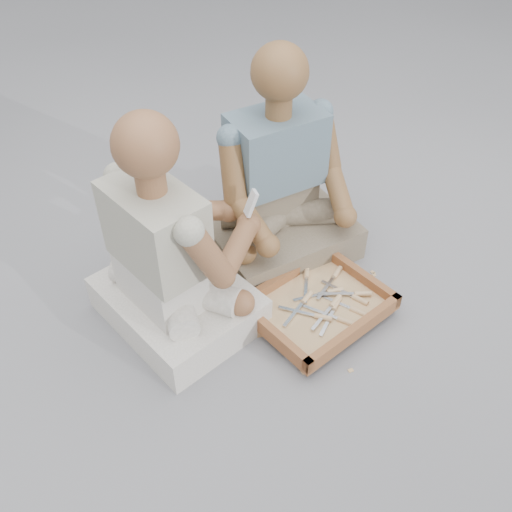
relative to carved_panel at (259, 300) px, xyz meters
name	(u,v)px	position (x,y,z in m)	size (l,w,h in m)	color
ground	(276,343)	(-0.01, -0.22, -0.02)	(60.00, 60.00, 0.00)	gray
carved_panel	(259,300)	(0.00, 0.00, 0.00)	(0.55, 0.36, 0.04)	#9B643C
tool_tray	(318,306)	(0.20, -0.15, 0.04)	(0.64, 0.57, 0.07)	brown
chisel_0	(330,292)	(0.28, -0.10, 0.05)	(0.22, 0.03, 0.02)	silver
chisel_1	(356,298)	(0.36, -0.17, 0.05)	(0.13, 0.20, 0.02)	silver
chisel_2	(335,275)	(0.34, -0.03, 0.05)	(0.19, 0.15, 0.02)	silver
chisel_3	(341,320)	(0.25, -0.26, 0.05)	(0.16, 0.18, 0.02)	silver
chisel_4	(333,304)	(0.25, -0.18, 0.06)	(0.19, 0.14, 0.02)	silver
chisel_5	(353,310)	(0.32, -0.22, 0.05)	(0.14, 0.19, 0.02)	silver
chisel_6	(306,275)	(0.23, 0.02, 0.05)	(0.12, 0.20, 0.02)	silver
chisel_7	(335,308)	(0.26, -0.19, 0.05)	(0.17, 0.16, 0.02)	silver
chisel_8	(304,301)	(0.16, -0.11, 0.05)	(0.19, 0.14, 0.02)	silver
chisel_9	(357,294)	(0.38, -0.16, 0.06)	(0.21, 0.10, 0.02)	silver
chisel_10	(318,316)	(0.17, -0.21, 0.05)	(0.18, 0.15, 0.02)	silver
wood_chip_0	(307,314)	(0.16, -0.13, -0.02)	(0.02, 0.01, 0.00)	tan
wood_chip_1	(351,370)	(0.20, -0.45, -0.02)	(0.02, 0.01, 0.00)	tan
wood_chip_2	(322,283)	(0.30, 0.01, -0.02)	(0.02, 0.01, 0.00)	tan
wood_chip_3	(367,280)	(0.50, -0.04, -0.02)	(0.02, 0.01, 0.00)	tan
wood_chip_4	(357,266)	(0.50, 0.05, -0.02)	(0.02, 0.01, 0.00)	tan
wood_chip_5	(347,296)	(0.37, -0.10, -0.02)	(0.02, 0.01, 0.00)	tan
wood_chip_6	(288,302)	(0.12, -0.04, -0.02)	(0.02, 0.01, 0.00)	tan
wood_chip_7	(373,272)	(0.55, -0.01, -0.02)	(0.02, 0.01, 0.00)	tan
wood_chip_8	(303,372)	(0.03, -0.39, -0.02)	(0.02, 0.01, 0.00)	tan
wood_chip_9	(331,319)	(0.24, -0.19, -0.02)	(0.02, 0.01, 0.00)	tan
wood_chip_10	(349,277)	(0.43, 0.00, -0.02)	(0.02, 0.01, 0.00)	tan
wood_chip_11	(343,305)	(0.33, -0.14, -0.02)	(0.02, 0.01, 0.00)	tan
wood_chip_12	(374,275)	(0.54, -0.02, -0.02)	(0.02, 0.01, 0.00)	tan
wood_chip_13	(233,279)	(-0.05, 0.18, -0.02)	(0.02, 0.01, 0.00)	tan
wood_chip_14	(371,313)	(0.41, -0.22, -0.02)	(0.02, 0.01, 0.00)	tan
craftsman	(171,260)	(-0.33, 0.05, 0.30)	(0.71, 0.73, 0.94)	silver
companion	(280,192)	(0.22, 0.30, 0.30)	(0.68, 0.57, 0.96)	#796B57
mobile_phone	(251,203)	(0.01, 0.11, 0.43)	(0.05, 0.04, 0.11)	silver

